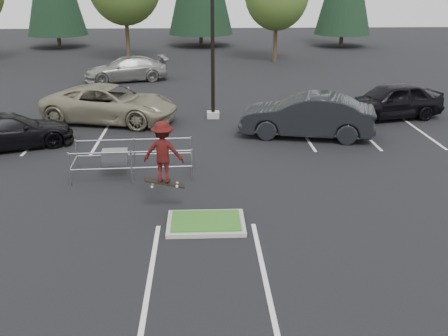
{
  "coord_description": "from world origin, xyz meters",
  "views": [
    {
      "loc": [
        -0.08,
        -13.42,
        6.67
      ],
      "look_at": [
        0.58,
        1.5,
        1.17
      ],
      "focal_mm": 42.0,
      "sensor_mm": 36.0,
      "label": 1
    }
  ],
  "objects_px": {
    "light_pole": "(212,23)",
    "cart_corral": "(119,157)",
    "skateboarder": "(163,152)",
    "car_far_silver": "(127,69)",
    "car_l_black": "(7,131)",
    "car_r_black": "(391,101)",
    "car_r_charc": "(307,116)",
    "car_l_tan": "(109,104)"
  },
  "relations": [
    {
      "from": "cart_corral",
      "to": "car_far_silver",
      "type": "relative_size",
      "value": 0.77
    },
    {
      "from": "light_pole",
      "to": "skateboarder",
      "type": "bearing_deg",
      "value": -98.79
    },
    {
      "from": "cart_corral",
      "to": "car_l_black",
      "type": "height_order",
      "value": "car_l_black"
    },
    {
      "from": "car_r_charc",
      "to": "car_far_silver",
      "type": "bearing_deg",
      "value": -131.86
    },
    {
      "from": "skateboarder",
      "to": "car_r_black",
      "type": "relative_size",
      "value": 0.39
    },
    {
      "from": "light_pole",
      "to": "car_r_charc",
      "type": "height_order",
      "value": "light_pole"
    },
    {
      "from": "cart_corral",
      "to": "car_l_tan",
      "type": "height_order",
      "value": "car_l_tan"
    },
    {
      "from": "car_l_tan",
      "to": "car_r_charc",
      "type": "bearing_deg",
      "value": -93.81
    },
    {
      "from": "car_l_tan",
      "to": "skateboarder",
      "type": "bearing_deg",
      "value": -148.17
    },
    {
      "from": "skateboarder",
      "to": "car_r_black",
      "type": "height_order",
      "value": "skateboarder"
    },
    {
      "from": "cart_corral",
      "to": "skateboarder",
      "type": "distance_m",
      "value": 3.64
    },
    {
      "from": "car_l_tan",
      "to": "car_l_black",
      "type": "xyz_separation_m",
      "value": [
        -3.5,
        -4.03,
        -0.17
      ]
    },
    {
      "from": "car_r_black",
      "to": "light_pole",
      "type": "bearing_deg",
      "value": -107.27
    },
    {
      "from": "light_pole",
      "to": "car_far_silver",
      "type": "bearing_deg",
      "value": 118.81
    },
    {
      "from": "skateboarder",
      "to": "car_l_black",
      "type": "distance_m",
      "value": 9.46
    },
    {
      "from": "car_l_tan",
      "to": "car_r_charc",
      "type": "distance_m",
      "value": 9.47
    },
    {
      "from": "light_pole",
      "to": "car_r_charc",
      "type": "relative_size",
      "value": 1.76
    },
    {
      "from": "cart_corral",
      "to": "skateboarder",
      "type": "bearing_deg",
      "value": -62.11
    },
    {
      "from": "light_pole",
      "to": "cart_corral",
      "type": "distance_m",
      "value": 9.54
    },
    {
      "from": "car_l_black",
      "to": "car_r_black",
      "type": "height_order",
      "value": "car_r_black"
    },
    {
      "from": "car_r_charc",
      "to": "car_far_silver",
      "type": "xyz_separation_m",
      "value": [
        -9.5,
        13.46,
        -0.15
      ]
    },
    {
      "from": "cart_corral",
      "to": "car_r_charc",
      "type": "distance_m",
      "value": 8.76
    },
    {
      "from": "skateboarder",
      "to": "light_pole",
      "type": "bearing_deg",
      "value": -90.32
    },
    {
      "from": "light_pole",
      "to": "car_r_charc",
      "type": "distance_m",
      "value": 6.4
    },
    {
      "from": "car_r_charc",
      "to": "car_far_silver",
      "type": "distance_m",
      "value": 16.47
    },
    {
      "from": "car_l_black",
      "to": "car_r_black",
      "type": "distance_m",
      "value": 17.74
    },
    {
      "from": "light_pole",
      "to": "car_l_black",
      "type": "height_order",
      "value": "light_pole"
    },
    {
      "from": "skateboarder",
      "to": "car_l_black",
      "type": "relative_size",
      "value": 0.41
    },
    {
      "from": "light_pole",
      "to": "car_r_charc",
      "type": "bearing_deg",
      "value": -40.84
    },
    {
      "from": "light_pole",
      "to": "car_l_black",
      "type": "distance_m",
      "value": 10.37
    },
    {
      "from": "light_pole",
      "to": "car_r_black",
      "type": "height_order",
      "value": "light_pole"
    },
    {
      "from": "skateboarder",
      "to": "car_r_black",
      "type": "bearing_deg",
      "value": -126.45
    },
    {
      "from": "car_r_charc",
      "to": "car_far_silver",
      "type": "relative_size",
      "value": 1.05
    },
    {
      "from": "cart_corral",
      "to": "car_far_silver",
      "type": "bearing_deg",
      "value": 93.54
    },
    {
      "from": "light_pole",
      "to": "car_r_black",
      "type": "relative_size",
      "value": 1.94
    },
    {
      "from": "cart_corral",
      "to": "car_l_black",
      "type": "xyz_separation_m",
      "value": [
        -5.03,
        3.5,
        -0.02
      ]
    },
    {
      "from": "car_l_tan",
      "to": "car_far_silver",
      "type": "bearing_deg",
      "value": 17.11
    },
    {
      "from": "car_l_black",
      "to": "skateboarder",
      "type": "bearing_deg",
      "value": -156.36
    },
    {
      "from": "cart_corral",
      "to": "skateboarder",
      "type": "height_order",
      "value": "skateboarder"
    },
    {
      "from": "cart_corral",
      "to": "light_pole",
      "type": "bearing_deg",
      "value": 63.72
    },
    {
      "from": "cart_corral",
      "to": "skateboarder",
      "type": "relative_size",
      "value": 2.08
    },
    {
      "from": "light_pole",
      "to": "skateboarder",
      "type": "xyz_separation_m",
      "value": [
        -1.7,
        -11.0,
        -2.69
      ]
    }
  ]
}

